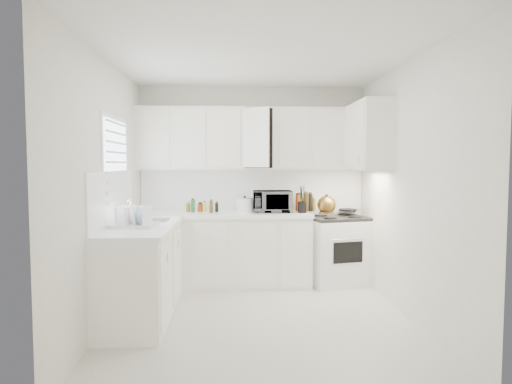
{
  "coord_description": "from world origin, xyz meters",
  "views": [
    {
      "loc": [
        -0.26,
        -4.31,
        1.57
      ],
      "look_at": [
        0.0,
        0.7,
        1.25
      ],
      "focal_mm": 30.71,
      "sensor_mm": 36.0,
      "label": 1
    }
  ],
  "objects": [
    {
      "name": "wall_back",
      "position": [
        0.0,
        1.6,
        1.3
      ],
      "size": [
        3.0,
        0.0,
        3.0
      ],
      "primitive_type": "plane",
      "rotation": [
        1.57,
        0.0,
        0.0
      ],
      "color": "white",
      "rests_on": "ground"
    },
    {
      "name": "dish_rack",
      "position": [
        -1.25,
        0.04,
        1.07
      ],
      "size": [
        0.47,
        0.37,
        0.24
      ],
      "primitive_type": null,
      "rotation": [
        0.0,
        0.0,
        -0.11
      ],
      "color": "white",
      "rests_on": "countertop_left"
    },
    {
      "name": "spice_left_5",
      "position": [
        -0.47,
        1.33,
        1.02
      ],
      "size": [
        0.06,
        0.06,
        0.13
      ],
      "primitive_type": "cylinder",
      "color": "black",
      "rests_on": "countertop_back"
    },
    {
      "name": "countertop_back",
      "position": [
        -0.39,
        1.29,
        0.93
      ],
      "size": [
        2.24,
        0.64,
        0.05
      ],
      "primitive_type": "cube",
      "color": "white",
      "rests_on": "lower_cabinets_back"
    },
    {
      "name": "utensil_crock",
      "position": [
        0.62,
        1.2,
        1.12
      ],
      "size": [
        0.14,
        0.14,
        0.35
      ],
      "primitive_type": null,
      "rotation": [
        0.0,
        0.0,
        0.27
      ],
      "color": "black",
      "rests_on": "countertop_back"
    },
    {
      "name": "sauce_right_0",
      "position": [
        0.58,
        1.46,
        1.05
      ],
      "size": [
        0.06,
        0.06,
        0.19
      ],
      "primitive_type": "cylinder",
      "color": "#AD3A17",
      "rests_on": "countertop_back"
    },
    {
      "name": "spice_left_4",
      "position": [
        -0.55,
        1.42,
        1.02
      ],
      "size": [
        0.06,
        0.06,
        0.13
      ],
      "primitive_type": "cylinder",
      "color": "#503B16",
      "rests_on": "countertop_back"
    },
    {
      "name": "upper_cabinets_right",
      "position": [
        1.33,
        0.82,
        1.5
      ],
      "size": [
        0.33,
        0.9,
        0.8
      ],
      "primitive_type": null,
      "color": "white",
      "rests_on": "wall_right"
    },
    {
      "name": "wall_front",
      "position": [
        0.0,
        -1.6,
        1.3
      ],
      "size": [
        3.0,
        0.0,
        3.0
      ],
      "primitive_type": "plane",
      "rotation": [
        -1.57,
        0.0,
        0.0
      ],
      "color": "white",
      "rests_on": "ground"
    },
    {
      "name": "wall_left",
      "position": [
        -1.5,
        0.0,
        1.3
      ],
      "size": [
        0.0,
        3.2,
        3.2
      ],
      "primitive_type": "plane",
      "rotation": [
        1.57,
        0.0,
        1.57
      ],
      "color": "white",
      "rests_on": "ground"
    },
    {
      "name": "countertop_left",
      "position": [
        -1.19,
        0.2,
        0.93
      ],
      "size": [
        0.64,
        1.62,
        0.05
      ],
      "primitive_type": "cube",
      "color": "white",
      "rests_on": "lower_cabinets_left"
    },
    {
      "name": "spice_left_0",
      "position": [
        -0.85,
        1.42,
        1.02
      ],
      "size": [
        0.06,
        0.06,
        0.13
      ],
      "primitive_type": "cylinder",
      "color": "olive",
      "rests_on": "countertop_back"
    },
    {
      "name": "ceiling",
      "position": [
        0.0,
        0.0,
        2.6
      ],
      "size": [
        3.2,
        3.2,
        0.0
      ],
      "primitive_type": "plane",
      "rotation": [
        3.14,
        0.0,
        0.0
      ],
      "color": "white",
      "rests_on": "ground"
    },
    {
      "name": "floor",
      "position": [
        0.0,
        0.0,
        0.0
      ],
      "size": [
        3.2,
        3.2,
        0.0
      ],
      "primitive_type": "plane",
      "color": "silver",
      "rests_on": "ground"
    },
    {
      "name": "sauce_right_2",
      "position": [
        0.69,
        1.46,
        1.05
      ],
      "size": [
        0.06,
        0.06,
        0.19
      ],
      "primitive_type": "cylinder",
      "color": "#503B16",
      "rests_on": "countertop_back"
    },
    {
      "name": "backsplash_back",
      "position": [
        0.0,
        1.59,
        1.23
      ],
      "size": [
        2.98,
        0.02,
        0.55
      ],
      "primitive_type": "cube",
      "color": "white",
      "rests_on": "wall_back"
    },
    {
      "name": "sauce_right_1",
      "position": [
        0.64,
        1.4,
        1.05
      ],
      "size": [
        0.06,
        0.06,
        0.19
      ],
      "primitive_type": "cylinder",
      "color": "#D2E836",
      "rests_on": "countertop_back"
    },
    {
      "name": "window_blinds",
      "position": [
        -1.48,
        0.35,
        1.55
      ],
      "size": [
        0.06,
        0.96,
        1.06
      ],
      "primitive_type": null,
      "color": "white",
      "rests_on": "wall_left"
    },
    {
      "name": "lower_cabinets_left",
      "position": [
        -1.2,
        0.2,
        0.45
      ],
      "size": [
        0.6,
        1.6,
        0.9
      ],
      "primitive_type": null,
      "color": "white",
      "rests_on": "floor"
    },
    {
      "name": "sauce_right_4",
      "position": [
        0.8,
        1.46,
        1.05
      ],
      "size": [
        0.06,
        0.06,
        0.19
      ],
      "primitive_type": "cylinder",
      "color": "olive",
      "rests_on": "countertop_back"
    },
    {
      "name": "stove",
      "position": [
        1.1,
        1.31,
        0.57
      ],
      "size": [
        0.85,
        0.75,
        1.13
      ],
      "primitive_type": null,
      "rotation": [
        0.0,
        0.0,
        0.22
      ],
      "color": "white",
      "rests_on": "floor"
    },
    {
      "name": "microwave",
      "position": [
        0.24,
        1.31,
        1.12
      ],
      "size": [
        0.5,
        0.28,
        0.34
      ],
      "primitive_type": "imported",
      "rotation": [
        0.0,
        0.0,
        -0.01
      ],
      "color": "gray",
      "rests_on": "countertop_back"
    },
    {
      "name": "wall_right",
      "position": [
        1.5,
        0.0,
        1.3
      ],
      "size": [
        0.0,
        3.2,
        3.2
      ],
      "primitive_type": "plane",
      "rotation": [
        1.57,
        0.0,
        -1.57
      ],
      "color": "white",
      "rests_on": "ground"
    },
    {
      "name": "backsplash_left",
      "position": [
        -1.49,
        0.2,
        1.23
      ],
      "size": [
        0.02,
        1.6,
        0.55
      ],
      "primitive_type": "cube",
      "color": "white",
      "rests_on": "wall_left"
    },
    {
      "name": "sink",
      "position": [
        -1.19,
        0.55,
        1.07
      ],
      "size": [
        0.42,
        0.38,
        0.3
      ],
      "primitive_type": null,
      "color": "gray",
      "rests_on": "countertop_left"
    },
    {
      "name": "spice_left_2",
      "position": [
        -0.7,
        1.42,
        1.02
      ],
      "size": [
        0.06,
        0.06,
        0.13
      ],
      "primitive_type": "cylinder",
      "color": "#AD3A17",
      "rests_on": "countertop_back"
    },
    {
      "name": "tea_kettle",
      "position": [
        0.92,
        1.15,
        1.07
      ],
      "size": [
        0.34,
        0.31,
        0.27
      ],
      "primitive_type": null,
      "rotation": [
        0.0,
        0.0,
        0.25
      ],
      "color": "olive",
      "rests_on": "stove"
    },
    {
      "name": "sauce_right_3",
      "position": [
        0.74,
        1.4,
        1.05
      ],
      "size": [
        0.06,
        0.06,
        0.19
      ],
      "primitive_type": "cylinder",
      "color": "black",
      "rests_on": "countertop_back"
    },
    {
      "name": "spice_left_1",
      "position": [
        -0.78,
        1.33,
        1.02
      ],
      "size": [
        0.06,
        0.06,
        0.13
      ],
      "primitive_type": "cylinder",
      "color": "#23692C",
      "rests_on": "countertop_back"
    },
    {
      "name": "upper_cabinets_back",
      "position": [
        0.0,
        1.44,
        1.5
      ],
      "size": [
        3.0,
        0.33,
        0.8
      ],
      "primitive_type": null,
      "color": "white",
      "rests_on": "wall_back"
    },
    {
      "name": "spice_left_3",
      "position": [
        -0.62,
        1.33,
        1.02
      ],
      "size": [
        0.06,
        0.06,
        0.13
      ],
      "primitive_type": "cylinder",
      "color": "#D2E836",
      "rests_on": "countertop_back"
    },
    {
      "name": "paper_towel",
      "position": [
        0.07,
        1.5,
        1.08
      ],
      "size": [
        0.12,
        0.12,
        0.27
      ],
      "primitive_type": "cylinder",
      "color": "white",
      "rests_on": "countertop_back"
    },
    {
      "name": "lower_cabinets_back",
      "position": [
        -0.39,
        1.3,
        0.45
      ],
      "size": [
        2.22,
        0.6,
        0.9
      ],
      "primitive_type": null,
      "color": "white",
      "rests_on": "floor"
    },
    {
      "name": "rice_cooker",
      "position": [
        -0.11,
        1.29,
        1.06
      ],
      "size": [
        0.24,
        0.24,
        0.21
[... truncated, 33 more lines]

